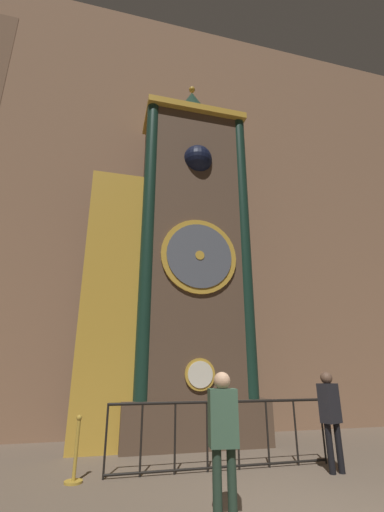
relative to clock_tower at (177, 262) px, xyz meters
The scene contains 6 objects.
cathedral_back_wall 3.24m from the clock_tower, 65.39° to the left, with size 24.00×0.32×14.66m.
clock_tower is the anchor object (origin of this frame).
railing_fence 4.42m from the clock_tower, 79.36° to the right, with size 4.08×0.05×1.13m.
visitor_near 5.52m from the clock_tower, 93.96° to the right, with size 0.37×0.26×1.63m.
visitor_far 5.00m from the clock_tower, 52.35° to the right, with size 0.39×0.32×1.62m.
stanchion_post 5.14m from the clock_tower, 131.97° to the right, with size 0.28×0.28×0.96m.
Camera 1 is at (-2.50, -3.73, 1.65)m, focal length 24.00 mm.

